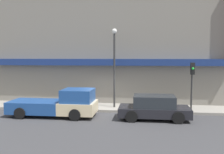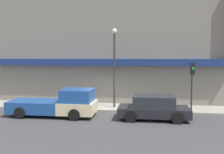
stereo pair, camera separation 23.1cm
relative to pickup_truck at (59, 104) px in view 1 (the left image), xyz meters
The scene contains 8 objects.
ground_plane 3.06m from the pickup_truck, 28.29° to the left, with size 80.00×80.00×0.00m, color #38383A.
sidewalk 3.81m from the pickup_truck, 45.85° to the left, with size 36.00×2.57×0.17m.
building 7.71m from the pickup_truck, 64.31° to the left, with size 19.80×3.80×11.16m.
pickup_truck is the anchor object (origin of this frame).
parked_car 6.06m from the pickup_truck, ahead, with size 4.31×2.10×1.47m.
fire_hydrant 2.20m from the pickup_truck, 56.93° to the left, with size 0.18×0.18×0.73m.
street_lamp 5.07m from the pickup_truck, 37.06° to the left, with size 0.36×0.36×5.65m.
traffic_light 9.01m from the pickup_truck, 12.63° to the left, with size 0.28×0.42×3.27m.
Camera 1 is at (2.77, -16.69, 3.86)m, focal length 40.00 mm.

